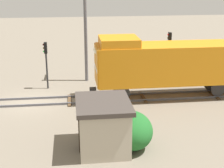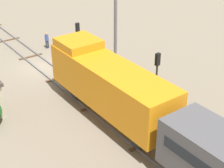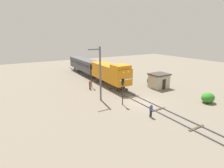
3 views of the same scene
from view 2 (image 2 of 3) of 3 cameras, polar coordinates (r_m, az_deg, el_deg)
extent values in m
plane|color=#756B5B|center=(32.45, -11.28, 2.79)|extent=(101.88, 101.88, 0.00)
cube|color=#595960|center=(32.68, -10.17, 3.25)|extent=(0.10, 67.92, 0.16)
cube|color=#595960|center=(32.15, -12.44, 2.58)|extent=(0.10, 67.92, 0.16)
cube|color=#4C3823|center=(39.75, -16.76, 7.03)|extent=(2.40, 0.24, 0.09)
cube|color=#4C3823|center=(34.81, -13.36, 4.45)|extent=(2.40, 0.24, 0.09)
cube|color=#4C3823|center=(30.12, -8.91, 1.02)|extent=(2.40, 0.24, 0.09)
cube|color=#4C3823|center=(25.83, -2.91, -3.61)|extent=(2.40, 0.24, 0.09)
cube|color=#4C3823|center=(22.15, 5.38, -9.85)|extent=(2.40, 0.24, 0.09)
cube|color=orange|center=(23.07, -0.34, -0.09)|extent=(2.90, 11.00, 2.90)
cube|color=orange|center=(25.30, -5.59, 6.80)|extent=(2.75, 2.80, 0.60)
cube|color=orange|center=(27.30, -7.23, 4.38)|extent=(2.84, 0.10, 2.84)
cube|color=white|center=(27.42, -7.24, 4.02)|extent=(2.46, 0.06, 0.20)
sphere|color=white|center=(27.12, -6.59, 6.77)|extent=(0.28, 0.28, 0.28)
sphere|color=white|center=(26.72, -8.26, 6.33)|extent=(0.28, 0.28, 0.28)
cylinder|color=#262628|center=(28.33, -7.31, 1.16)|extent=(0.36, 0.50, 0.36)
cylinder|color=#262628|center=(27.08, -3.70, -0.38)|extent=(0.18, 1.10, 1.10)
cylinder|color=#262628|center=(26.44, -6.32, -1.27)|extent=(0.18, 1.10, 1.10)
cylinder|color=#262628|center=(22.14, 6.91, -7.81)|extent=(0.18, 1.10, 1.10)
cylinder|color=#262628|center=(21.35, 4.02, -9.20)|extent=(0.18, 1.10, 1.10)
cylinder|color=#262628|center=(20.16, 14.79, -13.19)|extent=(0.16, 0.96, 0.96)
cylinder|color=#262628|center=(32.15, -5.63, 6.76)|extent=(0.14, 0.14, 3.89)
cube|color=black|center=(31.63, -5.75, 9.28)|extent=(0.32, 0.24, 0.90)
sphere|color=#390606|center=(31.66, -5.91, 9.81)|extent=(0.16, 0.16, 0.16)
sphere|color=#3C3306|center=(31.75, -5.89, 9.33)|extent=(0.16, 0.16, 0.16)
sphere|color=green|center=(31.84, -5.86, 8.85)|extent=(0.16, 0.16, 0.16)
cylinder|color=#262628|center=(24.63, 7.34, 0.32)|extent=(0.14, 0.14, 4.45)
cube|color=black|center=(23.85, 7.60, 4.09)|extent=(0.32, 0.24, 0.90)
sphere|color=red|center=(23.84, 7.41, 4.79)|extent=(0.16, 0.16, 0.16)
sphere|color=#3C3306|center=(23.95, 7.37, 4.18)|extent=(0.16, 0.16, 0.16)
sphere|color=black|center=(24.06, 7.33, 3.57)|extent=(0.16, 0.16, 0.16)
cylinder|color=#262B38|center=(36.53, -10.57, 6.54)|extent=(0.15, 0.15, 0.85)
cylinder|color=#262B38|center=(36.45, -10.86, 6.47)|extent=(0.15, 0.15, 0.85)
cylinder|color=#33478C|center=(36.23, -10.82, 7.58)|extent=(0.38, 0.38, 0.62)
sphere|color=tan|center=(36.08, -10.88, 8.21)|extent=(0.23, 0.23, 0.23)
cylinder|color=#262B38|center=(26.70, 7.00, -1.69)|extent=(0.15, 0.15, 0.85)
cylinder|color=#262B38|center=(26.58, 6.68, -1.82)|extent=(0.15, 0.15, 0.85)
cylinder|color=maroon|center=(26.28, 6.93, -0.37)|extent=(0.38, 0.38, 0.62)
sphere|color=tan|center=(26.08, 6.98, 0.45)|extent=(0.23, 0.23, 0.23)
cylinder|color=#595960|center=(29.74, 0.58, 9.47)|extent=(0.28, 0.28, 8.16)
camera|label=1|loc=(27.25, -62.63, 3.58)|focal=55.00mm
camera|label=3|loc=(53.53, -4.67, 24.02)|focal=28.00mm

